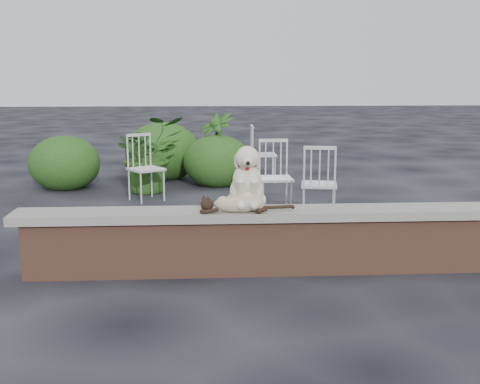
{
  "coord_description": "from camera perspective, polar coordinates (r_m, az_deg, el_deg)",
  "views": [
    {
      "loc": [
        -1.42,
        -5.2,
        1.75
      ],
      "look_at": [
        -1.1,
        0.2,
        0.7
      ],
      "focal_mm": 45.11,
      "sensor_mm": 36.0,
      "label": 1
    }
  ],
  "objects": [
    {
      "name": "shrubbery",
      "position": [
        10.02,
        -8.44,
        3.24
      ],
      "size": [
        3.49,
        1.95,
        1.02
      ],
      "color": "#1B4B15",
      "rests_on": "ground"
    },
    {
      "name": "chair_c",
      "position": [
        7.34,
        7.49,
        0.85
      ],
      "size": [
        0.65,
        0.65,
        0.94
      ],
      "primitive_type": null,
      "rotation": [
        0.0,
        0.0,
        2.96
      ],
      "color": "silver",
      "rests_on": "ground"
    },
    {
      "name": "dog",
      "position": [
        5.34,
        0.63,
        1.51
      ],
      "size": [
        0.4,
        0.52,
        0.58
      ],
      "primitive_type": null,
      "rotation": [
        0.0,
        0.0,
        -0.03
      ],
      "color": "beige",
      "rests_on": "capstone"
    },
    {
      "name": "potted_plant_a",
      "position": [
        9.23,
        -8.62,
        3.57
      ],
      "size": [
        1.32,
        1.25,
        1.16
      ],
      "primitive_type": "imported",
      "rotation": [
        0.0,
        0.0,
        0.42
      ],
      "color": "#1B4B15",
      "rests_on": "ground"
    },
    {
      "name": "ground",
      "position": [
        5.67,
        11.34,
        -7.22
      ],
      "size": [
        60.0,
        60.0,
        0.0
      ],
      "primitive_type": "plane",
      "color": "black",
      "rests_on": "ground"
    },
    {
      "name": "chair_a",
      "position": [
        8.59,
        -8.89,
        2.28
      ],
      "size": [
        0.78,
        0.78,
        0.94
      ],
      "primitive_type": null,
      "rotation": [
        0.0,
        0.0,
        0.58
      ],
      "color": "silver",
      "rests_on": "ground"
    },
    {
      "name": "potted_plant_b",
      "position": [
        9.81,
        -2.28,
        4.14
      ],
      "size": [
        0.91,
        0.91,
        1.16
      ],
      "primitive_type": "imported",
      "rotation": [
        0.0,
        0.0,
        -0.95
      ],
      "color": "#1B4B15",
      "rests_on": "ground"
    },
    {
      "name": "capstone",
      "position": [
        5.52,
        11.55,
        -1.89
      ],
      "size": [
        6.2,
        0.4,
        0.08
      ],
      "primitive_type": "cube",
      "color": "slate",
      "rests_on": "brick_wall"
    },
    {
      "name": "brick_wall",
      "position": [
        5.59,
        11.43,
        -4.79
      ],
      "size": [
        6.0,
        0.3,
        0.5
      ],
      "primitive_type": "cube",
      "color": "brown",
      "rests_on": "ground"
    },
    {
      "name": "chair_e",
      "position": [
        10.05,
        2.21,
        3.66
      ],
      "size": [
        0.56,
        0.56,
        0.94
      ],
      "primitive_type": null,
      "rotation": [
        0.0,
        0.0,
        1.57
      ],
      "color": "silver",
      "rests_on": "ground"
    },
    {
      "name": "chair_b",
      "position": [
        7.72,
        3.35,
        1.42
      ],
      "size": [
        0.58,
        0.58,
        0.94
      ],
      "primitive_type": null,
      "rotation": [
        0.0,
        0.0,
        0.03
      ],
      "color": "silver",
      "rests_on": "ground"
    },
    {
      "name": "cat",
      "position": [
        5.22,
        -0.13,
        -1.03
      ],
      "size": [
        0.98,
        0.26,
        0.17
      ],
      "primitive_type": null,
      "rotation": [
        0.0,
        0.0,
        -0.03
      ],
      "color": "tan",
      "rests_on": "capstone"
    }
  ]
}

